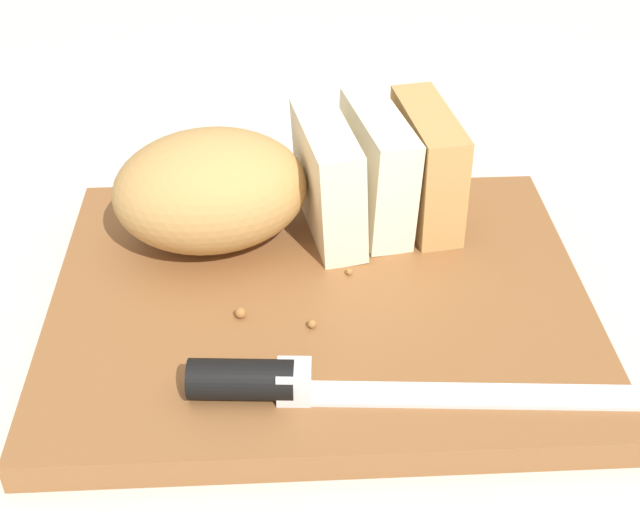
# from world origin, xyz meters

# --- Properties ---
(ground_plane) EXTENTS (3.00, 3.00, 0.00)m
(ground_plane) POSITION_xyz_m (0.00, 0.00, 0.00)
(ground_plane) COLOR beige
(cutting_board) EXTENTS (0.37, 0.30, 0.02)m
(cutting_board) POSITION_xyz_m (0.00, 0.00, 0.01)
(cutting_board) COLOR brown
(cutting_board) RESTS_ON ground_plane
(bread_loaf) EXTENTS (0.26, 0.14, 0.09)m
(bread_loaf) POSITION_xyz_m (-0.02, 0.08, 0.06)
(bread_loaf) COLOR tan
(bread_loaf) RESTS_ON cutting_board
(bread_knife) EXTENTS (0.29, 0.05, 0.02)m
(bread_knife) POSITION_xyz_m (-0.02, -0.10, 0.03)
(bread_knife) COLOR silver
(bread_knife) RESTS_ON cutting_board
(crumb_near_knife) EXTENTS (0.01, 0.01, 0.01)m
(crumb_near_knife) POSITION_xyz_m (-0.05, -0.02, 0.02)
(crumb_near_knife) COLOR #996633
(crumb_near_knife) RESTS_ON cutting_board
(crumb_near_loaf) EXTENTS (0.00, 0.00, 0.00)m
(crumb_near_loaf) POSITION_xyz_m (0.02, 0.02, 0.02)
(crumb_near_loaf) COLOR #996633
(crumb_near_loaf) RESTS_ON cutting_board
(crumb_stray_left) EXTENTS (0.01, 0.01, 0.01)m
(crumb_stray_left) POSITION_xyz_m (-0.01, -0.04, 0.02)
(crumb_stray_left) COLOR #996633
(crumb_stray_left) RESTS_ON cutting_board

